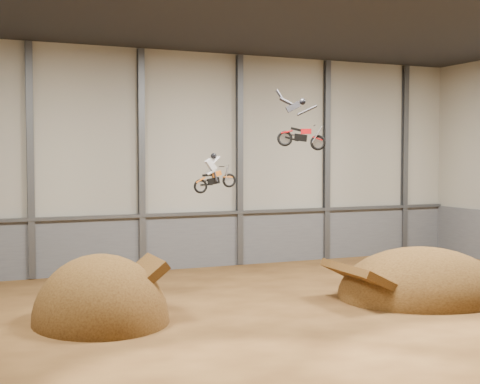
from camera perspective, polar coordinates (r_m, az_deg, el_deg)
name	(u,v)px	position (r m, az deg, el deg)	size (l,w,h in m)	color
floor	(301,319)	(30.44, 5.19, -10.73)	(40.00, 40.00, 0.00)	#462A12
back_wall	(191,160)	(43.37, -4.21, 2.70)	(40.00, 0.10, 14.00)	#9E998B
ceiling	(302,1)	(30.34, 5.32, 15.90)	(40.00, 40.00, 0.00)	black
lower_band_back	(192,241)	(43.61, -4.14, -4.21)	(39.80, 0.18, 3.50)	#595B61
steel_rail	(192,214)	(43.28, -4.08, -1.87)	(39.80, 0.35, 0.20)	#47494F
steel_column_1	(30,161)	(41.03, -17.46, 2.56)	(0.40, 0.36, 13.90)	#47494F
steel_column_2	(141,161)	(42.21, -8.41, 2.67)	(0.40, 0.36, 13.90)	#47494F
steel_column_3	(239,160)	(44.37, -0.05, 2.72)	(0.40, 0.36, 13.90)	#47494F
steel_column_4	(327,160)	(47.38, 7.40, 2.71)	(0.40, 0.36, 13.90)	#47494F
steel_column_5	(405,160)	(51.09, 13.86, 2.67)	(0.40, 0.36, 13.90)	#47494F
takeoff_ramp	(101,321)	(30.50, -11.78, -10.76)	(5.92, 6.83, 5.92)	#3C240F
landing_ramp	(421,297)	(36.18, 15.21, -8.62)	(8.89, 7.87, 5.13)	#3C240F
fmx_rider_a	(216,170)	(33.55, -2.05, 1.88)	(2.23, 0.85, 2.02)	orange
fmx_rider_b	(300,120)	(32.77, 5.18, 6.10)	(3.13, 0.90, 2.69)	#B80F13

